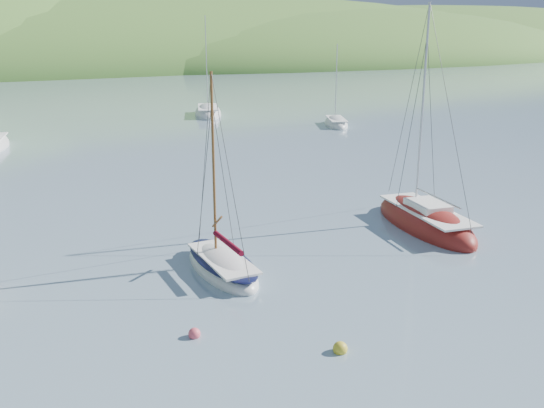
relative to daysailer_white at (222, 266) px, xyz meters
name	(u,v)px	position (x,y,z in m)	size (l,w,h in m)	color
ground	(327,338)	(0.99, -7.18, -0.21)	(700.00, 700.00, 0.00)	gray
daysailer_white	(222,266)	(0.00, 0.00, 0.00)	(2.21, 6.00, 9.21)	white
sloop_red	(425,223)	(12.04, 0.84, 0.02)	(4.15, 8.82, 12.55)	maroon
distant_sloop_b	(208,114)	(16.90, 46.61, -0.01)	(5.94, 9.46, 12.73)	white
distant_sloop_d	(336,124)	(26.58, 32.76, -0.05)	(4.72, 6.97, 9.40)	white
mooring_buoys	(292,276)	(2.35, -2.12, -0.09)	(23.97, 11.29, 0.49)	gold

